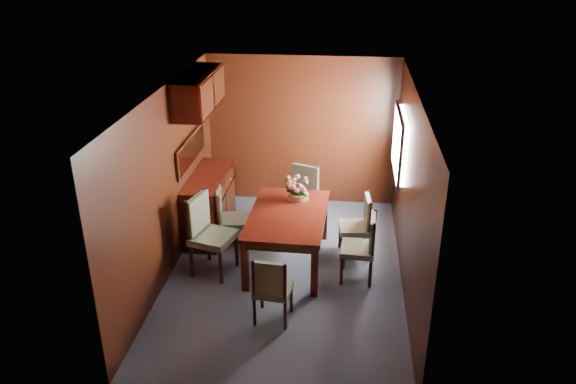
# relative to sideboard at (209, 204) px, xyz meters

# --- Properties ---
(ground) EXTENTS (4.50, 4.50, 0.00)m
(ground) POSITION_rel_sideboard_xyz_m (1.25, -1.00, -0.45)
(ground) COLOR #39404E
(ground) RESTS_ON ground
(room_shell) EXTENTS (3.06, 4.52, 2.41)m
(room_shell) POSITION_rel_sideboard_xyz_m (1.15, -0.67, 1.18)
(room_shell) COLOR black
(room_shell) RESTS_ON ground
(sideboard) EXTENTS (0.48, 1.40, 0.90)m
(sideboard) POSITION_rel_sideboard_xyz_m (0.00, 0.00, 0.00)
(sideboard) COLOR black
(sideboard) RESTS_ON ground
(dining_table) EXTENTS (1.03, 1.61, 0.74)m
(dining_table) POSITION_rel_sideboard_xyz_m (1.25, -0.77, 0.19)
(dining_table) COLOR black
(dining_table) RESTS_ON ground
(chair_left_near) EXTENTS (0.61, 0.63, 1.08)m
(chair_left_near) POSITION_rel_sideboard_xyz_m (0.24, -1.07, 0.15)
(chair_left_near) COLOR black
(chair_left_near) RESTS_ON ground
(chair_left_far) EXTENTS (0.48, 0.49, 0.90)m
(chair_left_far) POSITION_rel_sideboard_xyz_m (0.36, -0.45, 0.05)
(chair_left_far) COLOR black
(chair_left_far) RESTS_ON ground
(chair_right_near) EXTENTS (0.44, 0.46, 0.91)m
(chair_right_near) POSITION_rel_sideboard_xyz_m (2.24, -1.05, 0.06)
(chair_right_near) COLOR black
(chair_right_near) RESTS_ON ground
(chair_right_far) EXTENTS (0.44, 0.46, 0.89)m
(chair_right_far) POSITION_rel_sideboard_xyz_m (2.19, -0.45, 0.05)
(chair_right_far) COLOR black
(chair_right_far) RESTS_ON ground
(chair_head) EXTENTS (0.44, 0.43, 0.86)m
(chair_head) POSITION_rel_sideboard_xyz_m (1.21, -2.07, 0.03)
(chair_head) COLOR black
(chair_head) RESTS_ON ground
(chair_foot) EXTENTS (0.60, 0.59, 0.99)m
(chair_foot) POSITION_rel_sideboard_xyz_m (1.34, 0.26, 0.10)
(chair_foot) COLOR black
(chair_foot) RESTS_ON ground
(flower_centerpiece) EXTENTS (0.31, 0.31, 0.31)m
(flower_centerpiece) POSITION_rel_sideboard_xyz_m (1.34, -0.30, 0.44)
(flower_centerpiece) COLOR #AA5E34
(flower_centerpiece) RESTS_ON dining_table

